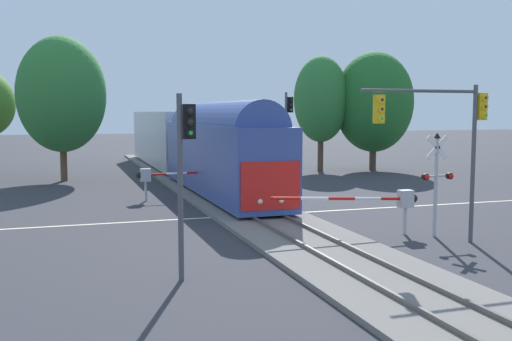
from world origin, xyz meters
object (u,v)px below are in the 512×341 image
object	(u,v)px
crossing_gate_far	(159,175)
traffic_signal_near_left	(185,156)
maple_right_background	(374,102)
traffic_signal_far_side	(288,124)
commuter_train	(188,141)
oak_behind_train	(62,94)
crossing_signal_mast	(437,174)
traffic_signal_near_right	(444,124)
crossing_gate_near	(389,200)
oak_far_right	(321,99)

from	to	relation	value
crossing_gate_far	traffic_signal_near_left	world-z (taller)	traffic_signal_near_left
maple_right_background	crossing_gate_far	bearing A→B (deg)	-149.62
crossing_gate_far	traffic_signal_far_side	world-z (taller)	traffic_signal_far_side
commuter_train	oak_behind_train	size ratio (longest dim) A/B	3.82
crossing_signal_mast	maple_right_background	size ratio (longest dim) A/B	0.41
traffic_signal_far_side	traffic_signal_near_left	bearing A→B (deg)	-118.84
traffic_signal_far_side	traffic_signal_near_right	size ratio (longest dim) A/B	1.04
commuter_train	crossing_gate_far	distance (m)	10.36
crossing_gate_far	crossing_gate_near	bearing A→B (deg)	-59.56
crossing_gate_near	traffic_signal_near_right	bearing A→B (deg)	-64.55
crossing_gate_near	traffic_signal_near_right	xyz separation A→B (m)	(0.98, -2.05, 3.06)
oak_behind_train	oak_far_right	size ratio (longest dim) A/B	1.07
oak_behind_train	oak_far_right	world-z (taller)	oak_behind_train
crossing_gate_near	oak_far_right	bearing A→B (deg)	71.75
oak_behind_train	maple_right_background	distance (m)	24.82
traffic_signal_near_left	traffic_signal_near_right	bearing A→B (deg)	9.61
crossing_gate_near	traffic_signal_near_left	bearing A→B (deg)	-157.31
traffic_signal_near_right	maple_right_background	world-z (taller)	maple_right_background
traffic_signal_far_side	traffic_signal_near_right	xyz separation A→B (m)	(-0.71, -17.58, 0.36)
traffic_signal_far_side	oak_far_right	xyz separation A→B (m)	(6.46, 9.16, 1.82)
crossing_signal_mast	crossing_gate_far	world-z (taller)	crossing_signal_mast
traffic_signal_near_right	crossing_gate_far	bearing A→B (deg)	119.75
crossing_gate_near	crossing_signal_mast	xyz separation A→B (m)	(1.62, -0.78, 1.08)
crossing_signal_mast	crossing_gate_far	xyz separation A→B (m)	(-8.83, 13.04, -1.11)
crossing_gate_far	oak_far_right	xyz separation A→B (m)	(15.34, 12.43, 4.53)
crossing_signal_mast	maple_right_background	xyz separation A→B (m)	(10.96, 24.64, 3.22)
traffic_signal_near_left	traffic_signal_near_right	distance (m)	10.08
crossing_signal_mast	crossing_gate_far	distance (m)	15.78
crossing_signal_mast	traffic_signal_far_side	world-z (taller)	traffic_signal_far_side
crossing_gate_near	crossing_signal_mast	distance (m)	2.10
traffic_signal_far_side	maple_right_background	world-z (taller)	maple_right_background
crossing_signal_mast	oak_far_right	size ratio (longest dim) A/B	0.43
oak_far_right	crossing_gate_near	bearing A→B (deg)	-108.25
crossing_gate_near	traffic_signal_near_left	size ratio (longest dim) A/B	1.15
traffic_signal_near_left	traffic_signal_far_side	world-z (taller)	traffic_signal_far_side
traffic_signal_near_right	oak_behind_train	bearing A→B (deg)	117.20
traffic_signal_far_side	oak_far_right	world-z (taller)	oak_far_right
crossing_gate_near	traffic_signal_near_right	world-z (taller)	traffic_signal_near_right
crossing_signal_mast	oak_far_right	xyz separation A→B (m)	(6.52, 25.47, 3.43)
crossing_gate_far	oak_far_right	size ratio (longest dim) A/B	0.67
crossing_gate_near	traffic_signal_far_side	distance (m)	15.85
traffic_signal_near_left	oak_far_right	distance (m)	33.23
traffic_signal_near_right	oak_behind_train	xyz separation A→B (m)	(-13.21, 25.71, 1.65)
traffic_signal_near_right	oak_far_right	size ratio (longest dim) A/B	0.62
commuter_train	crossing_gate_far	bearing A→B (deg)	-110.50
commuter_train	maple_right_background	distance (m)	16.57
traffic_signal_far_side	maple_right_background	size ratio (longest dim) A/B	0.62
traffic_signal_far_side	oak_behind_train	bearing A→B (deg)	149.72
traffic_signal_near_left	oak_behind_train	bearing A→B (deg)	96.89
crossing_signal_mast	maple_right_background	bearing A→B (deg)	66.02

